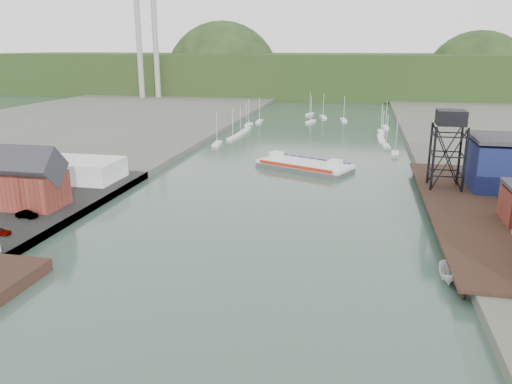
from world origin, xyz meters
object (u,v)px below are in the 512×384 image
at_px(lift_tower, 451,123).
at_px(motorboat, 447,274).
at_px(chain_ferry, 304,165).
at_px(harbor_building, 29,183).

relative_size(lift_tower, motorboat, 2.85).
height_order(lift_tower, chain_ferry, lift_tower).
xyz_separation_m(lift_tower, chain_ferry, (-31.31, 18.99, -14.65)).
relative_size(harbor_building, lift_tower, 0.76).
distance_m(harbor_building, chain_ferry, 65.74).
distance_m(chain_ferry, motorboat, 65.64).
height_order(harbor_building, motorboat, harbor_building).
bearing_deg(motorboat, lift_tower, 84.06).
height_order(lift_tower, motorboat, lift_tower).
distance_m(lift_tower, motorboat, 44.02).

